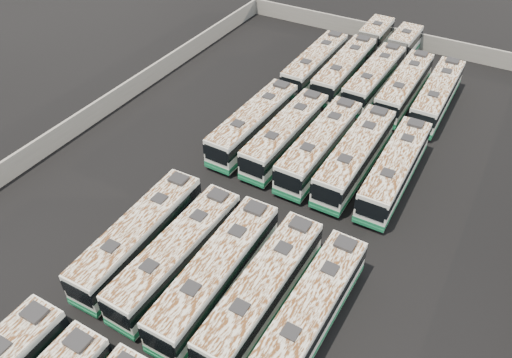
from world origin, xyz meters
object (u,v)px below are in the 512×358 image
object	(u,v)px
bus_midfront_left	(177,254)
bus_midback_far_right	(395,169)
bus_midfront_far_left	(139,236)
bus_back_left	(355,58)
bus_midfront_far_right	(310,313)
bus_midfront_center	(217,273)
bus_midback_far_left	(254,123)
bus_back_far_left	(315,64)
bus_back_center	(385,66)
bus_midfront_right	(263,291)
bus_back_right	(404,87)
bus_midback_left	(286,134)
bus_back_far_right	(437,95)
bus_midback_right	(355,156)
bus_midback_center	(320,145)

from	to	relation	value
bus_midfront_left	bus_midback_far_right	xyz separation A→B (m)	(10.66, 17.46, 0.01)
bus_midfront_far_left	bus_back_left	bearing A→B (deg)	83.11
bus_midfront_far_right	bus_midfront_center	bearing A→B (deg)	-176.43
bus_midback_far_left	bus_back_far_left	xyz separation A→B (m)	(0.02, 14.48, -0.03)
bus_midback_far_left	bus_back_center	distance (m)	19.58
bus_midfront_far_left	bus_midback_far_left	bearing A→B (deg)	88.93
bus_midfront_far_left	bus_midfront_left	world-z (taller)	bus_midfront_far_left
bus_midfront_center	bus_midback_far_right	xyz separation A→B (m)	(7.20, 17.52, -0.04)
bus_midfront_right	bus_back_right	xyz separation A→B (m)	(0.05, 31.75, -0.02)
bus_midfront_far_left	bus_midfront_right	size ratio (longest dim) A/B	0.99
bus_back_center	bus_back_right	distance (m)	5.06
bus_back_right	bus_midfront_center	bearing A→B (deg)	-96.16
bus_midfront_far_left	bus_midback_far_left	size ratio (longest dim) A/B	0.98
bus_midfront_right	bus_midback_left	size ratio (longest dim) A/B	1.00
bus_back_left	bus_back_far_right	xyz separation A→B (m)	(10.75, -3.81, -0.05)
bus_midback_right	bus_back_far_right	xyz separation A→B (m)	(3.67, 14.52, -0.06)
bus_midback_center	bus_back_far_right	size ratio (longest dim) A/B	1.03
bus_midfront_center	bus_midback_far_right	bearing A→B (deg)	67.09
bus_midback_far_right	bus_back_far_left	bearing A→B (deg)	134.13
bus_back_right	bus_back_far_right	distance (m)	3.59
bus_midfront_far_right	bus_midback_far_left	world-z (taller)	bus_midback_far_left
bus_back_right	bus_midfront_far_right	bearing A→B (deg)	-83.55
bus_back_center	bus_midback_far_right	bearing A→B (deg)	-67.49
bus_back_far_right	bus_midback_far_right	bearing A→B (deg)	-90.22
bus_midback_far_left	bus_midback_left	bearing A→B (deg)	0.22
bus_midfront_center	bus_back_right	xyz separation A→B (m)	(3.58, 32.05, -0.05)
bus_midfront_right	bus_back_far_right	size ratio (longest dim) A/B	1.01
bus_midfront_center	bus_back_left	world-z (taller)	bus_midfront_center
bus_midback_far_right	bus_back_far_right	world-z (taller)	bus_midback_far_right
bus_midfront_far_right	bus_midback_far_right	bearing A→B (deg)	90.63
bus_midfront_center	bus_back_far_right	xyz separation A→B (m)	(7.17, 32.04, -0.05)
bus_midback_right	bus_back_center	size ratio (longest dim) A/B	0.67
bus_midfront_left	bus_back_center	distance (m)	35.86
bus_midback_center	bus_back_center	bearing A→B (deg)	90.69
bus_midfront_right	bus_back_far_right	world-z (taller)	bus_midfront_right
bus_midback_left	bus_midback_far_right	bearing A→B (deg)	1.45
bus_back_far_left	bus_midfront_center	bearing A→B (deg)	-77.31
bus_midback_right	bus_back_left	distance (m)	19.65
bus_midfront_far_left	bus_back_far_right	xyz separation A→B (m)	(14.23, 31.93, 0.00)
bus_midback_right	bus_back_left	xyz separation A→B (m)	(-7.08, 18.33, -0.02)
bus_midfront_center	bus_midback_center	size ratio (longest dim) A/B	1.00
bus_midfront_far_left	bus_back_left	size ratio (longest dim) A/B	0.63
bus_midback_center	bus_midback_right	xyz separation A→B (m)	(3.44, 0.10, 0.01)
bus_midback_far_right	bus_back_right	world-z (taller)	bus_midback_far_right
bus_midfront_right	bus_midback_left	xyz separation A→B (m)	(-7.06, 17.19, -0.01)
bus_midfront_right	bus_back_left	xyz separation A→B (m)	(-7.10, 35.56, 0.03)
bus_back_center	bus_midfront_far_right	bearing A→B (deg)	-77.67
bus_midback_far_left	bus_midback_center	world-z (taller)	bus_midback_center
bus_back_far_left	bus_back_left	bearing A→B (deg)	47.32
bus_midfront_center	bus_back_center	size ratio (longest dim) A/B	0.66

